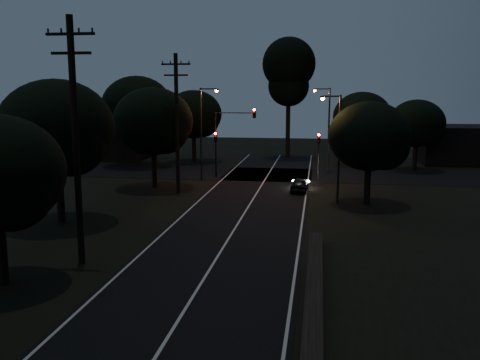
% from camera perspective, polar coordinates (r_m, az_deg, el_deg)
% --- Properties ---
extents(road_surface, '(60.00, 70.00, 0.03)m').
position_cam_1_polar(road_surface, '(39.39, 1.53, -1.85)').
color(road_surface, black).
rests_on(road_surface, ground).
extents(utility_pole_mid, '(2.20, 0.30, 11.00)m').
position_cam_1_polar(utility_pole_mid, '(24.71, -17.14, 4.29)').
color(utility_pole_mid, black).
rests_on(utility_pole_mid, ground).
extents(utility_pole_far, '(2.20, 0.30, 10.50)m').
position_cam_1_polar(utility_pole_far, '(40.69, -6.75, 6.23)').
color(utility_pole_far, black).
rests_on(utility_pole_far, ground).
extents(tree_left_c, '(6.71, 6.71, 8.48)m').
position_cam_1_polar(tree_left_c, '(32.75, -18.71, 4.98)').
color(tree_left_c, black).
rests_on(tree_left_c, ground).
extents(tree_left_d, '(6.35, 6.35, 8.06)m').
position_cam_1_polar(tree_left_d, '(43.13, -9.03, 6.02)').
color(tree_left_d, black).
rests_on(tree_left_d, ground).
extents(tree_far_nw, '(6.16, 6.16, 7.80)m').
position_cam_1_polar(tree_far_nw, '(58.70, -4.79, 6.87)').
color(tree_far_nw, black).
rests_on(tree_far_nw, ground).
extents(tree_far_w, '(7.25, 7.25, 9.25)m').
position_cam_1_polar(tree_far_w, '(56.18, -10.73, 7.59)').
color(tree_far_w, black).
rests_on(tree_far_w, ground).
extents(tree_far_ne, '(6.03, 6.03, 7.63)m').
position_cam_1_polar(tree_far_ne, '(57.33, 13.12, 6.47)').
color(tree_far_ne, black).
rests_on(tree_far_ne, ground).
extents(tree_far_e, '(5.45, 5.45, 6.91)m').
position_cam_1_polar(tree_far_e, '(55.03, 18.54, 5.62)').
color(tree_far_e, black).
rests_on(tree_far_e, ground).
extents(tree_right_a, '(5.58, 5.58, 7.09)m').
position_cam_1_polar(tree_right_a, '(37.40, 13.93, 4.36)').
color(tree_right_a, black).
rests_on(tree_right_a, ground).
extents(tall_pine, '(6.05, 6.05, 13.75)m').
position_cam_1_polar(tall_pine, '(62.34, 5.22, 11.49)').
color(tall_pine, black).
rests_on(tall_pine, ground).
extents(building_left, '(10.00, 8.00, 4.40)m').
position_cam_1_polar(building_left, '(64.37, -14.11, 4.31)').
color(building_left, black).
rests_on(building_left, ground).
extents(building_right, '(9.00, 7.00, 4.00)m').
position_cam_1_polar(building_right, '(62.40, 22.72, 3.51)').
color(building_right, black).
rests_on(building_right, ground).
extents(signal_left, '(0.28, 0.35, 4.10)m').
position_cam_1_polar(signal_left, '(48.34, -2.60, 3.67)').
color(signal_left, black).
rests_on(signal_left, ground).
extents(signal_right, '(0.28, 0.35, 4.10)m').
position_cam_1_polar(signal_right, '(47.45, 8.39, 3.46)').
color(signal_right, black).
rests_on(signal_right, ground).
extents(signal_mast, '(3.70, 0.35, 6.25)m').
position_cam_1_polar(signal_mast, '(47.92, -0.63, 5.43)').
color(signal_mast, black).
rests_on(signal_mast, ground).
extents(streetlight_a, '(1.66, 0.26, 8.00)m').
position_cam_1_polar(streetlight_a, '(46.39, -3.96, 5.64)').
color(streetlight_a, black).
rests_on(streetlight_a, ground).
extents(streetlight_b, '(1.66, 0.26, 8.00)m').
position_cam_1_polar(streetlight_b, '(51.30, 9.25, 5.92)').
color(streetlight_b, black).
rests_on(streetlight_b, ground).
extents(streetlight_c, '(1.46, 0.26, 7.50)m').
position_cam_1_polar(streetlight_c, '(37.38, 10.27, 4.10)').
color(streetlight_c, black).
rests_on(streetlight_c, ground).
extents(car, '(1.39, 3.26, 1.10)m').
position_cam_1_polar(car, '(41.78, 6.36, -0.50)').
color(car, black).
rests_on(car, ground).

